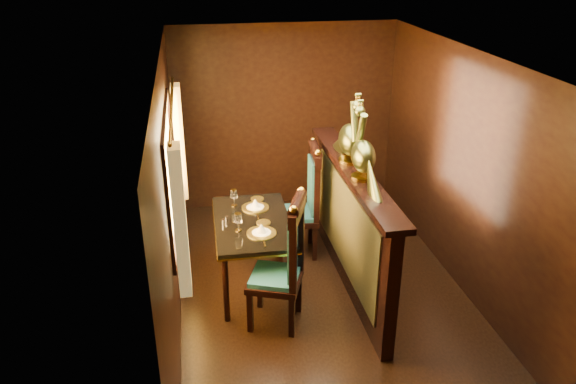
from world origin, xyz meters
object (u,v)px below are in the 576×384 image
dining_table (252,227)px  chair_right (307,197)px  peacock_left (364,143)px  peacock_right (351,126)px  chair_left (288,259)px

dining_table → chair_right: 0.92m
peacock_left → peacock_right: 0.45m
chair_left → chair_right: bearing=91.7°
dining_table → chair_left: size_ratio=0.97×
chair_right → peacock_right: (0.32, -0.57, 1.03)m
chair_right → chair_left: bearing=-104.3°
peacock_left → chair_right: bearing=107.4°
peacock_left → peacock_right: peacock_right is taller
dining_table → chair_left: chair_left is taller
peacock_right → dining_table: bearing=-178.8°
chair_right → peacock_left: 1.47m
peacock_right → chair_left: bearing=-136.1°
chair_left → peacock_left: (0.78, 0.30, 1.01)m
chair_right → peacock_right: bearing=-56.0°
dining_table → peacock_right: size_ratio=1.73×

